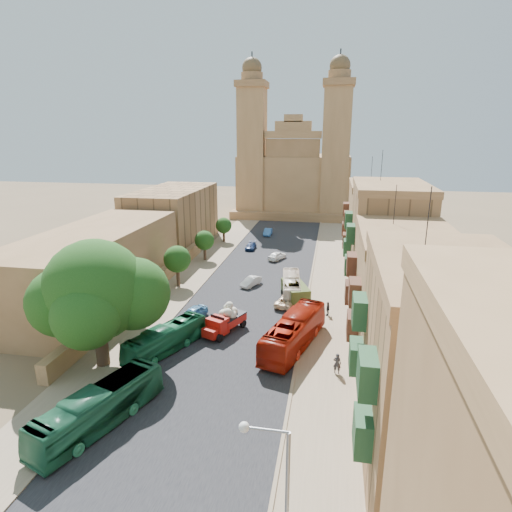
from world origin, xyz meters
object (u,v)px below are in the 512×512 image
(church, at_px, (295,175))
(bus_red_east, at_px, (294,332))
(bus_cream_east, at_px, (291,286))
(car_white_a, at_px, (251,282))
(streetlamp, at_px, (276,488))
(bus_green_south, at_px, (99,408))
(pedestrian_a, at_px, (337,363))
(street_tree_a, at_px, (136,292))
(bus_green_north, at_px, (166,339))
(street_tree_d, at_px, (224,226))
(car_blue_b, at_px, (268,232))
(car_cream, at_px, (287,300))
(car_blue_a, at_px, (193,313))
(street_tree_b, at_px, (177,259))
(car_dkblue, at_px, (251,246))
(ficus_tree, at_px, (97,293))
(olive_pickup, at_px, (295,293))
(red_truck, at_px, (225,320))
(pedestrian_c, at_px, (328,309))
(street_tree_c, at_px, (204,241))
(car_white_b, at_px, (277,256))

(church, relative_size, bus_red_east, 3.27)
(bus_cream_east, relative_size, car_white_a, 2.46)
(streetlamp, relative_size, bus_green_south, 0.81)
(pedestrian_a, bearing_deg, street_tree_a, -9.45)
(church, relative_size, bus_green_north, 4.06)
(bus_red_east, bearing_deg, streetlamp, 108.78)
(bus_green_north, bearing_deg, bus_green_south, -68.71)
(church, relative_size, pedestrian_a, 20.06)
(street_tree_d, distance_m, car_blue_b, 9.97)
(street_tree_a, xyz_separation_m, car_cream, (14.80, 7.90, -3.00))
(car_blue_a, bearing_deg, street_tree_b, 136.17)
(church, distance_m, bus_green_north, 72.18)
(street_tree_d, xyz_separation_m, bus_cream_east, (14.93, -24.78, -1.78))
(street_tree_d, relative_size, bus_cream_east, 0.51)
(church, height_order, pedestrian_a, church)
(street_tree_d, bearing_deg, bus_green_south, -84.97)
(church, distance_m, street_tree_b, 55.83)
(streetlamp, bearing_deg, car_dkblue, 101.99)
(bus_cream_east, relative_size, car_dkblue, 2.31)
(ficus_tree, bearing_deg, street_tree_d, 90.78)
(church, relative_size, street_tree_a, 6.75)
(street_tree_d, bearing_deg, street_tree_a, -90.00)
(car_blue_b, bearing_deg, olive_pickup, -76.95)
(red_truck, distance_m, pedestrian_c, 11.78)
(car_blue_a, bearing_deg, bus_cream_east, 60.81)
(car_white_a, bearing_deg, street_tree_b, -147.68)
(ficus_tree, height_order, car_blue_b, ficus_tree)
(bus_green_south, bearing_deg, street_tree_d, 114.47)
(red_truck, bearing_deg, car_dkblue, 96.23)
(street_tree_b, relative_size, car_dkblue, 1.42)
(street_tree_d, xyz_separation_m, pedestrian_a, (20.47, -41.92, -2.10))
(church, relative_size, red_truck, 6.65)
(street_tree_d, distance_m, car_blue_a, 34.25)
(street_tree_b, bearing_deg, pedestrian_a, -41.20)
(car_blue_b, bearing_deg, bus_red_east, -79.33)
(car_cream, distance_m, car_dkblue, 25.24)
(church, relative_size, car_blue_a, 9.12)
(ficus_tree, xyz_separation_m, street_tree_a, (-0.60, 7.99, -2.96))
(street_tree_b, bearing_deg, church, 79.62)
(bus_green_north, bearing_deg, car_blue_a, 112.46)
(bus_green_south, height_order, car_white_a, bus_green_south)
(bus_green_north, height_order, bus_red_east, bus_red_east)
(street_tree_c, bearing_deg, car_blue_a, -76.43)
(streetlamp, height_order, pedestrian_a, streetlamp)
(car_blue_a, bearing_deg, church, 103.69)
(bus_green_north, distance_m, car_white_b, 31.73)
(street_tree_a, bearing_deg, olive_pickup, 30.90)
(streetlamp, bearing_deg, car_white_a, 102.45)
(car_blue_a, xyz_separation_m, pedestrian_c, (14.24, 3.63, 0.11))
(street_tree_a, relative_size, car_white_a, 1.52)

